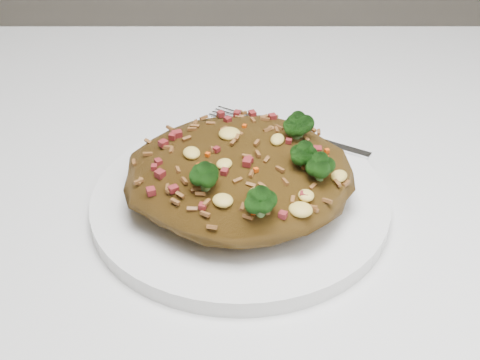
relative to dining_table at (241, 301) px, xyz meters
name	(u,v)px	position (x,y,z in m)	size (l,w,h in m)	color
dining_table	(241,301)	(0.00, 0.00, 0.00)	(1.20, 0.80, 0.75)	silver
plate	(240,202)	(0.00, 0.02, 0.10)	(0.24, 0.24, 0.01)	white
fried_rice	(242,166)	(0.00, 0.02, 0.13)	(0.18, 0.17, 0.06)	brown
fork	(296,134)	(0.05, 0.11, 0.11)	(0.15, 0.09, 0.00)	silver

